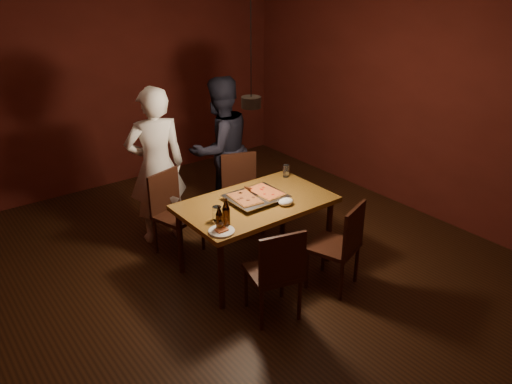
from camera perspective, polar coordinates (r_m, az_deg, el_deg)
room_shell at (r=4.64m, az=-0.54°, el=6.03°), size 6.00×6.00×6.00m
dining_table at (r=4.94m, az=0.00°, el=-1.83°), size 1.50×0.90×0.75m
chair_far_left at (r=5.40m, az=-9.60°, el=-1.48°), size 0.52×0.52×0.49m
chair_far_right at (r=5.81m, az=-1.69°, el=0.80°), size 0.54×0.54×0.49m
chair_near_left at (r=4.28m, az=2.41°, el=-8.51°), size 0.51×0.51×0.49m
chair_near_right at (r=4.74m, az=9.83°, el=-5.34°), size 0.54×0.54×0.49m
pizza_tray at (r=4.93m, az=-0.00°, el=-0.67°), size 0.58×0.49×0.05m
pizza_meat at (r=4.84m, az=-1.28°, el=-0.72°), size 0.26×0.37×0.02m
pizza_cheese at (r=4.98m, az=1.07°, el=0.05°), size 0.26×0.39×0.02m
spatula at (r=4.93m, az=-0.25°, el=-0.16°), size 0.12×0.25×0.04m
beer_bottle_a at (r=4.36m, az=-4.23°, el=-2.97°), size 0.06×0.06×0.23m
beer_bottle_b at (r=4.40m, az=-3.44°, el=-2.37°), size 0.07×0.07×0.27m
water_glass_left at (r=4.54m, az=-4.48°, el=-2.45°), size 0.08×0.08×0.13m
water_glass_right at (r=5.47m, az=3.45°, el=2.42°), size 0.07×0.07×0.14m
plate_slice at (r=4.36m, az=-3.96°, el=-4.47°), size 0.23×0.23×0.03m
napkin at (r=4.83m, az=3.43°, el=-1.12°), size 0.16×0.12×0.07m
diner_white at (r=5.53m, az=-11.32°, el=2.89°), size 0.72×0.55×1.76m
diner_dark at (r=6.00m, az=-4.09°, el=4.90°), size 0.89×0.72×1.73m
pendant_lamp at (r=4.54m, az=-0.56°, el=10.35°), size 0.18×0.18×1.10m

